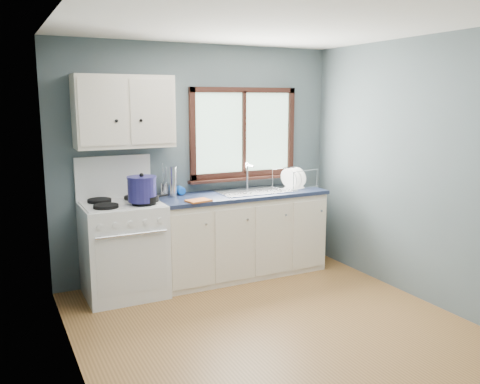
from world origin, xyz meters
name	(u,v)px	position (x,y,z in m)	size (l,w,h in m)	color
floor	(283,336)	(0.00, 0.00, -0.01)	(3.20, 3.60, 0.02)	olive
ceiling	(288,18)	(0.00, 0.00, 2.51)	(3.20, 3.60, 0.02)	white
wall_back	(199,161)	(0.00, 1.81, 1.25)	(3.20, 0.02, 2.50)	slate
wall_left	(72,205)	(-1.61, 0.00, 1.25)	(0.02, 3.60, 2.50)	slate
wall_right	(434,173)	(1.61, 0.00, 1.25)	(0.02, 3.60, 2.50)	slate
gas_range	(123,246)	(-0.95, 1.47, 0.49)	(0.76, 0.69, 1.36)	white
base_cabinets	(241,238)	(0.36, 1.49, 0.41)	(1.85, 0.60, 0.88)	#F2E4CB
countertop	(241,195)	(0.36, 1.49, 0.90)	(1.89, 0.64, 0.04)	#161F37
sink	(255,197)	(0.54, 1.49, 0.86)	(0.84, 0.46, 0.44)	silver
window	(244,139)	(0.54, 1.77, 1.48)	(1.36, 0.10, 1.03)	#9EC6A8
upper_cabinets	(124,112)	(-0.85, 1.63, 1.80)	(0.95, 0.35, 0.70)	#F2E4CB
skillet	(145,198)	(-0.76, 1.31, 0.99)	(0.42, 0.34, 0.05)	black
stockpot	(142,189)	(-0.79, 1.31, 1.08)	(0.37, 0.37, 0.27)	navy
utensil_crock	(165,189)	(-0.43, 1.70, 0.99)	(0.11, 0.11, 0.34)	silver
thermos	(173,182)	(-0.37, 1.61, 1.08)	(0.07, 0.07, 0.31)	silver
soap_bottle	(182,185)	(-0.27, 1.62, 1.04)	(0.09, 0.09, 0.23)	blue
dish_towel	(199,201)	(-0.23, 1.25, 0.93)	(0.23, 0.17, 0.02)	#CD6427
dish_rack	(294,182)	(1.06, 1.52, 0.98)	(0.52, 0.45, 0.23)	silver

